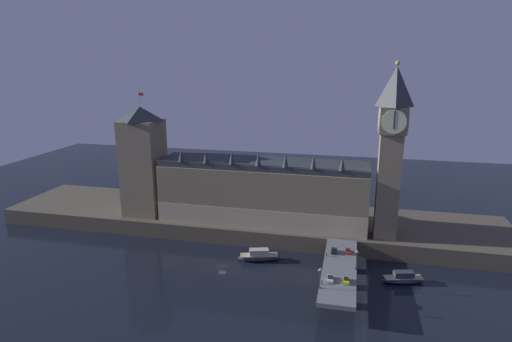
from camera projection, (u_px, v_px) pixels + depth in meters
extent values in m
plane|color=black|center=(222.00, 266.00, 155.63)|extent=(400.00, 400.00, 0.00)
cube|color=#4C4438|center=(248.00, 220.00, 191.58)|extent=(220.00, 42.00, 6.70)
cube|color=#7F7056|center=(263.00, 194.00, 178.25)|extent=(85.46, 20.77, 23.81)
cube|color=tan|center=(257.00, 220.00, 170.24)|extent=(85.46, 0.20, 8.57)
cube|color=#2D3338|center=(263.00, 164.00, 174.98)|extent=(85.46, 19.11, 2.40)
cone|color=#2D3338|center=(181.00, 155.00, 172.77)|extent=(2.40, 2.40, 5.24)
cone|color=#2D3338|center=(206.00, 157.00, 170.41)|extent=(2.40, 2.40, 5.24)
cone|color=#2D3338|center=(232.00, 158.00, 168.06)|extent=(2.40, 2.40, 5.24)
cone|color=#2D3338|center=(258.00, 159.00, 165.71)|extent=(2.40, 2.40, 5.24)
cone|color=#2D3338|center=(285.00, 161.00, 163.35)|extent=(2.40, 2.40, 5.24)
cone|color=#2D3338|center=(313.00, 162.00, 161.00)|extent=(2.40, 2.40, 5.24)
cone|color=#2D3338|center=(342.00, 164.00, 158.65)|extent=(2.40, 2.40, 5.24)
cube|color=#7F7056|center=(388.00, 186.00, 160.37)|extent=(8.17, 8.17, 40.25)
cube|color=#7F7056|center=(393.00, 120.00, 154.15)|extent=(9.64, 9.64, 9.73)
cylinder|color=beige|center=(394.00, 122.00, 149.49)|extent=(8.47, 0.25, 8.47)
cylinder|color=beige|center=(392.00, 118.00, 158.81)|extent=(8.47, 0.25, 8.47)
cylinder|color=beige|center=(408.00, 121.00, 153.06)|extent=(0.25, 8.47, 8.47)
cylinder|color=beige|center=(379.00, 120.00, 155.24)|extent=(0.25, 8.47, 8.47)
cube|color=black|center=(394.00, 120.00, 149.15)|extent=(0.36, 0.10, 6.35)
pyramid|color=#2D3338|center=(396.00, 86.00, 151.15)|extent=(9.64, 9.64, 14.34)
sphere|color=gold|center=(398.00, 63.00, 149.17)|extent=(1.60, 1.60, 1.60)
cube|color=#7F7056|center=(144.00, 168.00, 186.27)|extent=(15.73, 15.73, 41.45)
pyramid|color=#2D3338|center=(140.00, 113.00, 180.39)|extent=(16.04, 16.04, 5.83)
cylinder|color=#99999E|center=(139.00, 99.00, 178.91)|extent=(0.24, 0.24, 6.00)
cube|color=red|center=(141.00, 94.00, 178.15)|extent=(2.00, 0.08, 1.20)
cube|color=slate|center=(339.00, 269.00, 140.10)|extent=(10.93, 46.00, 1.40)
cube|color=#4C4438|center=(337.00, 297.00, 130.12)|extent=(9.29, 3.20, 5.51)
cube|color=#4C4438|center=(339.00, 279.00, 140.97)|extent=(9.29, 3.20, 5.51)
cube|color=#4C4438|center=(340.00, 263.00, 151.81)|extent=(9.29, 3.20, 5.51)
cube|color=black|center=(334.00, 251.00, 150.66)|extent=(1.91, 3.90, 0.97)
cube|color=black|center=(334.00, 249.00, 150.49)|extent=(1.57, 1.75, 0.45)
cylinder|color=black|center=(332.00, 250.00, 152.09)|extent=(0.22, 0.64, 0.64)
cylinder|color=black|center=(337.00, 251.00, 151.69)|extent=(0.22, 0.64, 0.64)
cylinder|color=black|center=(331.00, 253.00, 149.81)|extent=(0.22, 0.64, 0.64)
cylinder|color=black|center=(336.00, 253.00, 149.41)|extent=(0.22, 0.64, 0.64)
cube|color=silver|center=(330.00, 279.00, 131.59)|extent=(1.96, 4.18, 0.70)
cube|color=black|center=(330.00, 277.00, 131.45)|extent=(1.61, 1.88, 0.45)
cylinder|color=black|center=(328.00, 277.00, 133.07)|extent=(0.22, 0.64, 0.64)
cylinder|color=black|center=(334.00, 278.00, 132.66)|extent=(0.22, 0.64, 0.64)
cylinder|color=black|center=(327.00, 281.00, 130.63)|extent=(0.22, 0.64, 0.64)
cylinder|color=black|center=(333.00, 282.00, 130.21)|extent=(0.22, 0.64, 0.64)
cube|color=yellow|center=(346.00, 280.00, 130.44)|extent=(1.83, 4.01, 0.80)
cube|color=black|center=(346.00, 279.00, 130.29)|extent=(1.50, 1.80, 0.45)
cylinder|color=black|center=(349.00, 284.00, 129.14)|extent=(0.22, 0.64, 0.64)
cylinder|color=black|center=(343.00, 283.00, 129.52)|extent=(0.22, 0.64, 0.64)
cylinder|color=black|center=(349.00, 280.00, 131.48)|extent=(0.22, 0.64, 0.64)
cylinder|color=black|center=(343.00, 279.00, 131.87)|extent=(0.22, 0.64, 0.64)
cube|color=red|center=(348.00, 251.00, 150.48)|extent=(1.75, 3.82, 0.74)
cube|color=black|center=(348.00, 250.00, 150.33)|extent=(1.44, 1.72, 0.45)
cylinder|color=black|center=(350.00, 254.00, 149.24)|extent=(0.22, 0.64, 0.64)
cylinder|color=black|center=(345.00, 253.00, 149.60)|extent=(0.22, 0.64, 0.64)
cylinder|color=black|center=(350.00, 251.00, 151.47)|extent=(0.22, 0.64, 0.64)
cylinder|color=black|center=(346.00, 250.00, 151.84)|extent=(0.22, 0.64, 0.64)
cylinder|color=black|center=(322.00, 283.00, 129.53)|extent=(0.28, 0.28, 0.77)
cylinder|color=maroon|center=(322.00, 281.00, 129.36)|extent=(0.38, 0.38, 0.64)
sphere|color=tan|center=(322.00, 279.00, 129.25)|extent=(0.21, 0.21, 0.21)
cylinder|color=black|center=(326.00, 255.00, 147.93)|extent=(0.28, 0.28, 0.77)
cylinder|color=maroon|center=(326.00, 253.00, 147.75)|extent=(0.38, 0.38, 0.64)
sphere|color=tan|center=(326.00, 252.00, 147.65)|extent=(0.21, 0.21, 0.21)
cylinder|color=#2D3333|center=(320.00, 287.00, 127.13)|extent=(0.56, 0.56, 0.50)
cylinder|color=#2D3333|center=(320.00, 279.00, 126.44)|extent=(0.18, 0.18, 5.04)
sphere|color=#F9E5A3|center=(320.00, 269.00, 125.68)|extent=(0.60, 0.60, 0.60)
sphere|color=#F9E5A3|center=(319.00, 270.00, 125.87)|extent=(0.44, 0.44, 0.44)
sphere|color=#F9E5A3|center=(322.00, 271.00, 125.67)|extent=(0.44, 0.44, 0.44)
cylinder|color=#2D3333|center=(356.00, 268.00, 138.72)|extent=(0.56, 0.56, 0.50)
cylinder|color=#2D3333|center=(356.00, 260.00, 138.01)|extent=(0.18, 0.18, 5.21)
sphere|color=#F9E5A3|center=(357.00, 251.00, 137.22)|extent=(0.60, 0.60, 0.60)
sphere|color=#F9E5A3|center=(355.00, 252.00, 137.41)|extent=(0.44, 0.44, 0.44)
sphere|color=#F9E5A3|center=(358.00, 253.00, 137.21)|extent=(0.44, 0.44, 0.44)
ellipsoid|color=#28282D|center=(259.00, 257.00, 160.10)|extent=(16.64, 9.09, 2.21)
cube|color=tan|center=(259.00, 255.00, 159.85)|extent=(14.54, 7.62, 0.24)
cube|color=#B7B2A8|center=(259.00, 252.00, 159.54)|extent=(7.72, 4.90, 2.21)
ellipsoid|color=#1E2842|center=(403.00, 280.00, 143.83)|extent=(15.14, 8.12, 2.05)
cube|color=tan|center=(403.00, 277.00, 143.59)|extent=(13.23, 6.79, 0.24)
cube|color=#2D333D|center=(404.00, 274.00, 143.31)|extent=(7.01, 4.39, 2.05)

